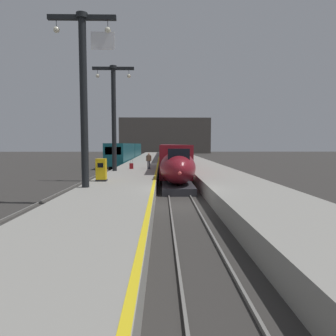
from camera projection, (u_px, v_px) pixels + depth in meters
The scene contains 16 objects.
ground_plane at pixel (183, 206), 17.89m from camera, with size 260.00×260.00×0.00m, color #33302D.
platform_left at pixel (142, 167), 42.44m from camera, with size 4.80×110.00×1.05m, color gray.
platform_right at pixel (199, 167), 42.60m from camera, with size 4.80×110.00×1.05m, color gray.
platform_left_safety_stripe at pixel (158, 163), 42.44m from camera, with size 0.20×107.80×0.01m, color yellow.
rail_main_left at pixel (165, 168), 45.28m from camera, with size 0.08×110.00×0.12m, color slate.
rail_main_right at pixel (175, 168), 45.31m from camera, with size 0.08×110.00×0.12m, color slate.
rail_secondary_left at pixel (111, 168), 45.12m from camera, with size 0.08×110.00×0.12m, color slate.
rail_secondary_right at pixel (121, 168), 45.15m from camera, with size 0.08×110.00×0.12m, color slate.
highspeed_train_main at pixel (168, 153), 57.27m from camera, with size 2.92×74.59×3.60m.
regional_train_adjacent at pixel (128, 152), 60.56m from camera, with size 2.85×36.60×3.80m.
station_column_near at pixel (84, 84), 17.98m from camera, with size 4.00×0.68×10.27m.
station_column_mid at pixel (114, 109), 29.32m from camera, with size 4.00×0.68×10.13m.
passenger_near_edge at pixel (149, 160), 32.17m from camera, with size 0.55×0.32×1.69m.
rolling_suitcase at pixel (131, 166), 32.12m from camera, with size 0.40×0.22×0.98m.
ticket_machine_yellow at pixel (101, 171), 21.49m from camera, with size 0.76×0.62×1.60m.
terminus_back_wall at pixel (165, 136), 119.00m from camera, with size 36.00×2.00×14.00m, color #4C4742.
Camera 1 is at (-1.23, -17.63, 3.68)m, focal length 32.35 mm.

